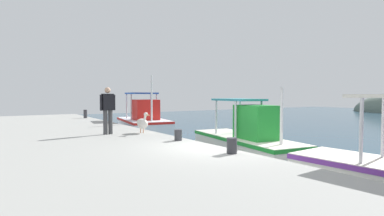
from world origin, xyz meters
name	(u,v)px	position (x,y,z in m)	size (l,w,h in m)	color
quay_pier	(22,189)	(0.00, -5.00, 0.40)	(36.00, 10.00, 0.80)	#9E9E99
fishing_boat_nearest	(144,122)	(-9.50, 1.95, 0.68)	(4.88, 2.91, 3.33)	white
fishing_boat_second	(247,139)	(-1.46, 2.47, 0.61)	(5.64, 2.55, 2.53)	silver
pelican	(142,123)	(-4.00, -0.61, 1.20)	(0.96, 0.40, 0.82)	tan
fisherman_standing	(108,108)	(-4.41, -1.83, 1.78)	(0.28, 0.60, 1.76)	#3F3F42
mooring_bollard_nearest	(85,114)	(-13.14, -0.45, 1.07)	(0.22, 0.22, 0.54)	#333338
mooring_bollard_second	(178,135)	(-1.57, -0.45, 0.98)	(0.25, 0.25, 0.36)	#333338
mooring_bollard_third	(232,146)	(1.05, -0.45, 1.00)	(0.26, 0.26, 0.40)	#333338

